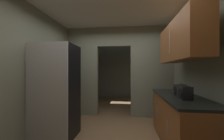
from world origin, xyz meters
TOP-DOWN VIEW (x-y plane):
  - kitchen_overhead_slab at (0.00, 0.48)m, footprint 3.58×7.19m
  - kitchen_partition at (0.04, 1.60)m, footprint 3.18×0.12m
  - adjoining_room_shell at (0.00, 3.58)m, footprint 3.18×2.99m
  - kitchen_flank_left at (-1.64, -0.45)m, footprint 0.10×4.10m
  - kitchen_flank_right at (1.64, -0.45)m, footprint 0.10×4.10m
  - refrigerator at (-1.19, 0.10)m, footprint 0.84×0.72m
  - lower_cabinet_run at (1.25, 0.06)m, footprint 0.69×1.85m
  - upper_cabinet_counterside at (1.25, 0.06)m, footprint 0.36×1.66m
  - boombox at (1.22, -0.14)m, footprint 0.17×0.44m
  - book_stack at (1.25, 0.27)m, footprint 0.15×0.16m

SIDE VIEW (x-z plane):
  - lower_cabinet_run at x=1.25m, z-range 0.00..0.91m
  - book_stack at x=1.25m, z-range 0.91..0.97m
  - refrigerator at x=-1.19m, z-range 0.00..1.90m
  - boombox at x=1.22m, z-range 0.90..1.13m
  - adjoining_room_shell at x=0.00m, z-range 0.00..2.67m
  - kitchen_flank_left at x=-1.64m, z-range 0.00..2.67m
  - kitchen_flank_right at x=1.64m, z-range 0.00..2.67m
  - kitchen_partition at x=0.04m, z-range 0.09..2.77m
  - upper_cabinet_counterside at x=1.25m, z-range 1.54..2.26m
  - kitchen_overhead_slab at x=0.00m, z-range 2.67..2.73m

